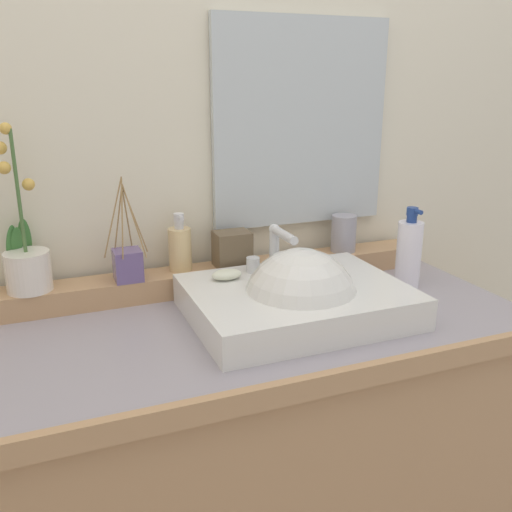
{
  "coord_description": "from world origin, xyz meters",
  "views": [
    {
      "loc": [
        -0.37,
        -1.07,
        1.41
      ],
      "look_at": [
        0.06,
        -0.01,
        1.04
      ],
      "focal_mm": 39.32,
      "sensor_mm": 36.0,
      "label": 1
    }
  ],
  "objects_px": {
    "soap_dispenser": "(180,247)",
    "lotion_bottle": "(409,253)",
    "trinket_box": "(232,249)",
    "sink_basin": "(299,303)",
    "potted_plant": "(26,260)",
    "soap_bar": "(227,275)",
    "tumbler_cup": "(344,233)",
    "reed_diffuser": "(128,264)"
  },
  "relations": [
    {
      "from": "soap_dispenser",
      "to": "lotion_bottle",
      "type": "height_order",
      "value": "lotion_bottle"
    },
    {
      "from": "trinket_box",
      "to": "soap_dispenser",
      "type": "bearing_deg",
      "value": 172.61
    },
    {
      "from": "sink_basin",
      "to": "trinket_box",
      "type": "relative_size",
      "value": 5.3
    },
    {
      "from": "potted_plant",
      "to": "soap_bar",
      "type": "bearing_deg",
      "value": -18.22
    },
    {
      "from": "sink_basin",
      "to": "potted_plant",
      "type": "relative_size",
      "value": 1.28
    },
    {
      "from": "sink_basin",
      "to": "tumbler_cup",
      "type": "bearing_deg",
      "value": 44.27
    },
    {
      "from": "sink_basin",
      "to": "lotion_bottle",
      "type": "relative_size",
      "value": 2.29
    },
    {
      "from": "lotion_bottle",
      "to": "sink_basin",
      "type": "bearing_deg",
      "value": -167.22
    },
    {
      "from": "potted_plant",
      "to": "sink_basin",
      "type": "bearing_deg",
      "value": -24.29
    },
    {
      "from": "potted_plant",
      "to": "reed_diffuser",
      "type": "distance_m",
      "value": 0.22
    },
    {
      "from": "reed_diffuser",
      "to": "lotion_bottle",
      "type": "bearing_deg",
      "value": -12.79
    },
    {
      "from": "soap_bar",
      "to": "tumbler_cup",
      "type": "height_order",
      "value": "tumbler_cup"
    },
    {
      "from": "soap_bar",
      "to": "potted_plant",
      "type": "height_order",
      "value": "potted_plant"
    },
    {
      "from": "soap_bar",
      "to": "trinket_box",
      "type": "relative_size",
      "value": 0.78
    },
    {
      "from": "soap_bar",
      "to": "reed_diffuser",
      "type": "relative_size",
      "value": 0.28
    },
    {
      "from": "tumbler_cup",
      "to": "reed_diffuser",
      "type": "distance_m",
      "value": 0.59
    },
    {
      "from": "soap_bar",
      "to": "lotion_bottle",
      "type": "distance_m",
      "value": 0.48
    },
    {
      "from": "soap_bar",
      "to": "tumbler_cup",
      "type": "bearing_deg",
      "value": 19.98
    },
    {
      "from": "soap_dispenser",
      "to": "lotion_bottle",
      "type": "relative_size",
      "value": 0.7
    },
    {
      "from": "trinket_box",
      "to": "lotion_bottle",
      "type": "xyz_separation_m",
      "value": [
        0.42,
        -0.16,
        -0.01
      ]
    },
    {
      "from": "tumbler_cup",
      "to": "trinket_box",
      "type": "distance_m",
      "value": 0.33
    },
    {
      "from": "tumbler_cup",
      "to": "trinket_box",
      "type": "bearing_deg",
      "value": -178.17
    },
    {
      "from": "potted_plant",
      "to": "tumbler_cup",
      "type": "bearing_deg",
      "value": 0.17
    },
    {
      "from": "sink_basin",
      "to": "soap_dispenser",
      "type": "relative_size",
      "value": 3.29
    },
    {
      "from": "lotion_bottle",
      "to": "soap_dispenser",
      "type": "bearing_deg",
      "value": 161.78
    },
    {
      "from": "soap_bar",
      "to": "trinket_box",
      "type": "xyz_separation_m",
      "value": [
        0.06,
        0.13,
        0.02
      ]
    },
    {
      "from": "potted_plant",
      "to": "soap_dispenser",
      "type": "xyz_separation_m",
      "value": [
        0.35,
        0.01,
        -0.01
      ]
    },
    {
      "from": "soap_dispenser",
      "to": "trinket_box",
      "type": "distance_m",
      "value": 0.13
    },
    {
      "from": "soap_dispenser",
      "to": "tumbler_cup",
      "type": "height_order",
      "value": "soap_dispenser"
    },
    {
      "from": "soap_bar",
      "to": "lotion_bottle",
      "type": "xyz_separation_m",
      "value": [
        0.48,
        -0.03,
        0.01
      ]
    },
    {
      "from": "sink_basin",
      "to": "lotion_bottle",
      "type": "bearing_deg",
      "value": 12.78
    },
    {
      "from": "tumbler_cup",
      "to": "reed_diffuser",
      "type": "xyz_separation_m",
      "value": [
        -0.59,
        -0.02,
        -0.01
      ]
    },
    {
      "from": "reed_diffuser",
      "to": "trinket_box",
      "type": "distance_m",
      "value": 0.26
    },
    {
      "from": "sink_basin",
      "to": "soap_dispenser",
      "type": "height_order",
      "value": "soap_dispenser"
    },
    {
      "from": "potted_plant",
      "to": "tumbler_cup",
      "type": "relative_size",
      "value": 3.67
    },
    {
      "from": "tumbler_cup",
      "to": "lotion_bottle",
      "type": "height_order",
      "value": "lotion_bottle"
    },
    {
      "from": "sink_basin",
      "to": "soap_dispenser",
      "type": "xyz_separation_m",
      "value": [
        -0.2,
        0.26,
        0.08
      ]
    },
    {
      "from": "sink_basin",
      "to": "tumbler_cup",
      "type": "relative_size",
      "value": 4.71
    },
    {
      "from": "potted_plant",
      "to": "lotion_bottle",
      "type": "xyz_separation_m",
      "value": [
        0.9,
        -0.17,
        -0.04
      ]
    },
    {
      "from": "trinket_box",
      "to": "lotion_bottle",
      "type": "distance_m",
      "value": 0.45
    },
    {
      "from": "soap_bar",
      "to": "tumbler_cup",
      "type": "xyz_separation_m",
      "value": [
        0.39,
        0.14,
        0.02
      ]
    },
    {
      "from": "tumbler_cup",
      "to": "reed_diffuser",
      "type": "bearing_deg",
      "value": -178.28
    }
  ]
}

